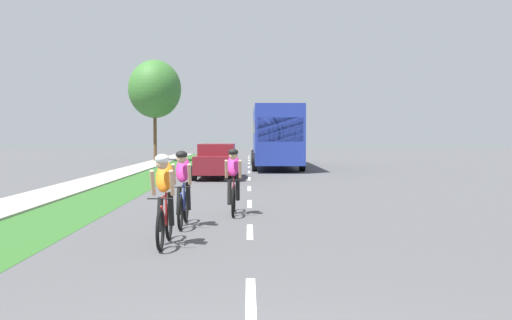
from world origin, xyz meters
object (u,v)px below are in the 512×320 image
cyclist_trailing (183,187)px  sedan_maroon (217,161)px  bus_blue (275,134)px  street_tree_far (155,89)px  cyclist_lead (164,198)px  cyclist_distant (233,181)px

cyclist_trailing → sedan_maroon: (-0.04, 13.67, -0.04)m
sedan_maroon → bus_blue: 9.27m
cyclist_trailing → street_tree_far: 31.62m
cyclist_lead → street_tree_far: (-5.40, 32.95, 4.45)m
cyclist_distant → cyclist_trailing: bearing=-119.0°
cyclist_distant → sedan_maroon: (-1.04, 11.86, -0.04)m
bus_blue → street_tree_far: street_tree_far is taller
cyclist_lead → sedan_maroon: size_ratio=0.40×
sedan_maroon → street_tree_far: size_ratio=0.58×
sedan_maroon → bus_blue: bearing=71.1°
cyclist_trailing → bus_blue: bearing=82.5°
sedan_maroon → street_tree_far: 18.55m
cyclist_lead → sedan_maroon: bearing=89.9°
sedan_maroon → bus_blue: size_ratio=0.37×
cyclist_distant → street_tree_far: street_tree_far is taller
cyclist_trailing → sedan_maroon: bearing=90.2°
bus_blue → cyclist_lead: bearing=-97.0°
cyclist_lead → bus_blue: size_ratio=0.15×
cyclist_distant → sedan_maroon: size_ratio=0.40×
sedan_maroon → street_tree_far: (-5.44, 17.15, 4.49)m
cyclist_trailing → bus_blue: (2.93, 22.36, 1.17)m
cyclist_distant → street_tree_far: size_ratio=0.23×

